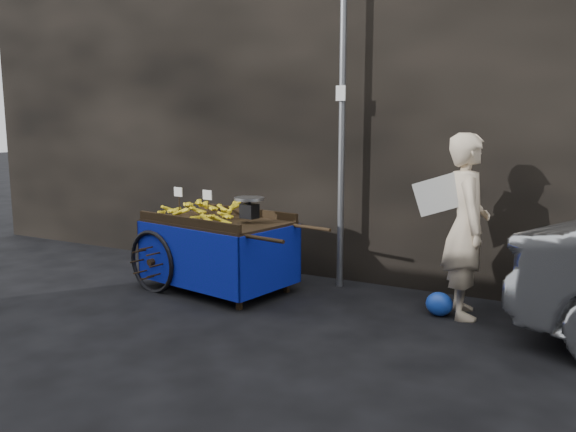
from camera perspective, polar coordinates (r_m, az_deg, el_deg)
The scene contains 6 objects.
ground at distance 6.24m, azimuth -2.10°, elevation -9.65°, with size 80.00×80.00×0.00m, color black.
building_wall at distance 8.14m, azimuth 9.83°, elevation 12.41°, with size 13.50×2.00×5.00m.
street_pole at distance 6.94m, azimuth 5.50°, elevation 9.05°, with size 0.12×0.10×4.00m.
banana_cart at distance 6.96m, azimuth -7.44°, elevation -1.08°, with size 2.49×1.44×1.28m.
vendor at distance 6.17m, azimuth 17.67°, elevation -0.97°, with size 0.89×0.82×1.94m.
plastic_bag at distance 6.27m, azimuth 15.11°, elevation -8.63°, with size 0.29×0.23×0.26m, color blue.
Camera 1 is at (3.01, -5.09, 1.99)m, focal length 35.00 mm.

